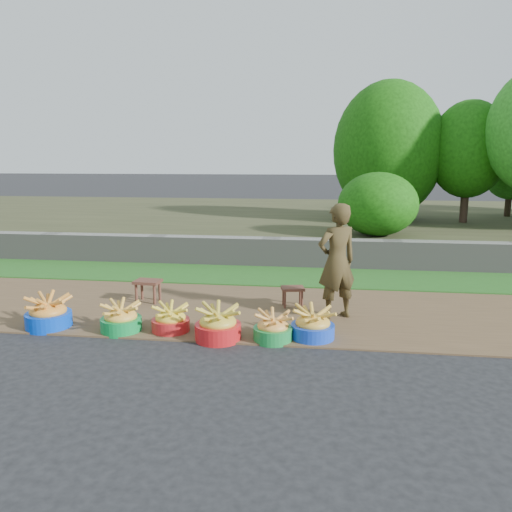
# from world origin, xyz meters

# --- Properties ---
(ground_plane) EXTENTS (120.00, 120.00, 0.00)m
(ground_plane) POSITION_xyz_m (0.00, 0.00, 0.00)
(ground_plane) COLOR #232326
(ground_plane) RESTS_ON ground
(dirt_shoulder) EXTENTS (80.00, 2.50, 0.02)m
(dirt_shoulder) POSITION_xyz_m (0.00, 1.25, 0.01)
(dirt_shoulder) COLOR brown
(dirt_shoulder) RESTS_ON ground
(grass_verge) EXTENTS (80.00, 1.50, 0.04)m
(grass_verge) POSITION_xyz_m (0.00, 3.25, 0.02)
(grass_verge) COLOR #245F1D
(grass_verge) RESTS_ON ground
(retaining_wall) EXTENTS (80.00, 0.35, 0.55)m
(retaining_wall) POSITION_xyz_m (0.00, 4.10, 0.28)
(retaining_wall) COLOR slate
(retaining_wall) RESTS_ON ground
(earth_bank) EXTENTS (80.00, 10.00, 0.50)m
(earth_bank) POSITION_xyz_m (0.00, 9.00, 0.25)
(earth_bank) COLOR #393B22
(earth_bank) RESTS_ON ground
(basin_a) EXTENTS (0.54, 0.54, 0.40)m
(basin_a) POSITION_xyz_m (-2.31, 0.25, 0.18)
(basin_a) COLOR #043CD6
(basin_a) RESTS_ON ground
(basin_b) EXTENTS (0.48, 0.48, 0.36)m
(basin_b) POSITION_xyz_m (-1.38, 0.23, 0.16)
(basin_b) COLOR #0C8839
(basin_b) RESTS_ON ground
(basin_c) EXTENTS (0.45, 0.45, 0.33)m
(basin_c) POSITION_xyz_m (-0.80, 0.30, 0.15)
(basin_c) COLOR red
(basin_c) RESTS_ON ground
(basin_d) EXTENTS (0.53, 0.53, 0.39)m
(basin_d) POSITION_xyz_m (-0.19, 0.13, 0.18)
(basin_d) COLOR red
(basin_d) RESTS_ON ground
(basin_e) EXTENTS (0.44, 0.44, 0.33)m
(basin_e) POSITION_xyz_m (0.43, 0.18, 0.15)
(basin_e) COLOR #198438
(basin_e) RESTS_ON ground
(basin_f) EXTENTS (0.49, 0.49, 0.37)m
(basin_f) POSITION_xyz_m (0.87, 0.29, 0.17)
(basin_f) COLOR blue
(basin_f) RESTS_ON ground
(stool_left) EXTENTS (0.38, 0.30, 0.31)m
(stool_left) POSITION_xyz_m (-1.48, 1.43, 0.27)
(stool_left) COLOR #532F23
(stool_left) RESTS_ON dirt_shoulder
(stool_right) EXTENTS (0.35, 0.29, 0.27)m
(stool_right) POSITION_xyz_m (0.57, 1.49, 0.24)
(stool_right) COLOR #532F23
(stool_right) RESTS_ON dirt_shoulder
(vendor_woman) EXTENTS (0.64, 0.57, 1.47)m
(vendor_woman) POSITION_xyz_m (1.14, 1.07, 0.75)
(vendor_woman) COLOR black
(vendor_woman) RESTS_ON dirt_shoulder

